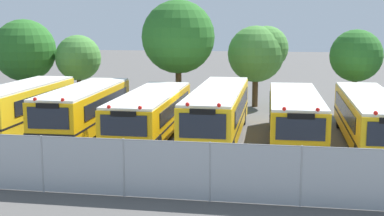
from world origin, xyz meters
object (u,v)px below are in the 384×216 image
at_px(tree_1, 78,58).
at_px(school_bus_3, 218,111).
at_px(school_bus_0, 23,105).
at_px(tree_4, 354,56).
at_px(tree_0, 24,51).
at_px(school_bus_4, 295,115).
at_px(school_bus_5, 370,117).
at_px(tree_2, 180,36).
at_px(tree_3, 259,52).
at_px(school_bus_2, 151,113).
at_px(school_bus_1, 85,108).

bearing_deg(tree_1, school_bus_3, -38.43).
xyz_separation_m(school_bus_0, tree_4, (18.88, 8.13, 2.45)).
xyz_separation_m(school_bus_0, tree_0, (-4.06, 8.19, 2.53)).
xyz_separation_m(school_bus_4, tree_1, (-15.12, 8.96, 2.14)).
height_order(school_bus_3, tree_4, tree_4).
relative_size(tree_0, tree_1, 1.22).
relative_size(school_bus_3, tree_4, 2.08).
xyz_separation_m(school_bus_3, school_bus_4, (3.91, -0.06, -0.10)).
height_order(school_bus_0, school_bus_4, school_bus_0).
bearing_deg(school_bus_4, school_bus_3, -1.84).
xyz_separation_m(school_bus_3, tree_0, (-15.07, 8.36, 2.51)).
relative_size(school_bus_5, tree_2, 1.52).
distance_m(school_bus_4, tree_4, 9.59).
xyz_separation_m(school_bus_4, tree_3, (-2.24, 10.86, 2.56)).
xyz_separation_m(school_bus_0, tree_1, (-0.21, 8.73, 2.06)).
bearing_deg(school_bus_5, school_bus_3, 0.99).
xyz_separation_m(school_bus_5, tree_3, (-5.91, 10.78, 2.54)).
xyz_separation_m(school_bus_5, tree_4, (0.29, 8.28, 2.52)).
distance_m(tree_0, tree_4, 22.94).
relative_size(school_bus_2, tree_1, 2.01).
bearing_deg(school_bus_0, tree_0, -63.97).
bearing_deg(school_bus_3, school_bus_0, -0.92).
height_order(tree_0, tree_3, tree_0).
bearing_deg(school_bus_5, school_bus_4, 2.10).
bearing_deg(tree_2, school_bus_5, -36.54).
distance_m(school_bus_0, tree_1, 8.97).
bearing_deg(tree_3, school_bus_2, -115.25).
height_order(school_bus_5, tree_3, tree_3).
bearing_deg(tree_1, tree_2, -4.22).
distance_m(school_bus_5, tree_3, 12.55).
height_order(school_bus_1, school_bus_2, school_bus_1).
distance_m(school_bus_1, school_bus_3, 7.32).
height_order(school_bus_0, school_bus_1, school_bus_0).
xyz_separation_m(school_bus_1, tree_1, (-3.89, 8.87, 2.10)).
xyz_separation_m(school_bus_1, tree_0, (-7.74, 8.33, 2.56)).
bearing_deg(school_bus_2, school_bus_5, -179.10).
bearing_deg(tree_0, school_bus_4, -23.92).
distance_m(school_bus_1, tree_3, 14.25).
height_order(school_bus_2, tree_1, tree_1).
bearing_deg(school_bus_1, school_bus_3, 178.29).
relative_size(tree_0, tree_3, 1.08).
bearing_deg(tree_3, school_bus_1, -129.87).
bearing_deg(school_bus_1, tree_3, -131.41).
relative_size(school_bus_4, tree_0, 1.63).
bearing_deg(school_bus_0, school_bus_5, 179.15).
bearing_deg(school_bus_0, school_bus_1, 177.33).
xyz_separation_m(school_bus_4, tree_2, (-7.56, 8.40, 3.72)).
distance_m(school_bus_0, school_bus_4, 14.92).
height_order(school_bus_3, tree_0, tree_0).
bearing_deg(tree_0, tree_1, 7.94).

